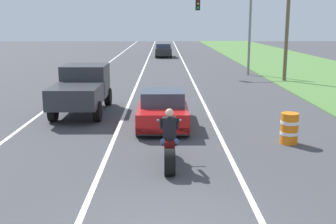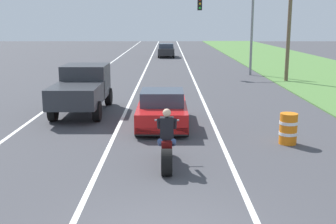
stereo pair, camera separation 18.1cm
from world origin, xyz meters
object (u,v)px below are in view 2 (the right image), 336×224
Objects in this scene: traffic_light_mast_near at (236,20)px; pickup_truck_left_lane_dark_grey at (84,87)px; motorcycle_with_rider at (168,146)px; sports_car_red at (164,109)px; construction_barrel_nearest at (290,129)px; distant_car_far_ahead at (168,50)px.

pickup_truck_left_lane_dark_grey is at bearing -122.39° from traffic_light_mast_near.
motorcycle_with_rider reaches higher than sports_car_red.
motorcycle_with_rider is at bearing -103.24° from traffic_light_mast_near.
traffic_light_mast_near is (4.80, 20.40, 3.38)m from motorcycle_with_rider.
sports_car_red is 4.30× the size of construction_barrel_nearest.
construction_barrel_nearest is 34.57m from distant_car_far_ahead.
motorcycle_with_rider reaches higher than distant_car_far_ahead.
motorcycle_with_rider is at bearing -89.74° from distant_car_far_ahead.
traffic_light_mast_near is at bearing 72.34° from sports_car_red.
construction_barrel_nearest is (7.52, -4.82, -0.60)m from pickup_truck_left_lane_dark_grey.
pickup_truck_left_lane_dark_grey reaches higher than distant_car_far_ahead.
pickup_truck_left_lane_dark_grey is at bearing 145.70° from sports_car_red.
traffic_light_mast_near reaches higher than motorcycle_with_rider.
traffic_light_mast_near is at bearing 76.76° from motorcycle_with_rider.
pickup_truck_left_lane_dark_grey is 4.80× the size of construction_barrel_nearest.
pickup_truck_left_lane_dark_grey is at bearing 147.33° from construction_barrel_nearest.
pickup_truck_left_lane_dark_grey is 29.71m from distant_car_far_ahead.
distant_car_far_ahead is (-4.97, 16.21, -3.20)m from traffic_light_mast_near.
distant_car_far_ahead is at bearing 89.97° from sports_car_red.
distant_car_far_ahead is at bearing 96.73° from construction_barrel_nearest.
motorcycle_with_rider is 8.00m from pickup_truck_left_lane_dark_grey.
traffic_light_mast_near is at bearing -72.96° from distant_car_far_ahead.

